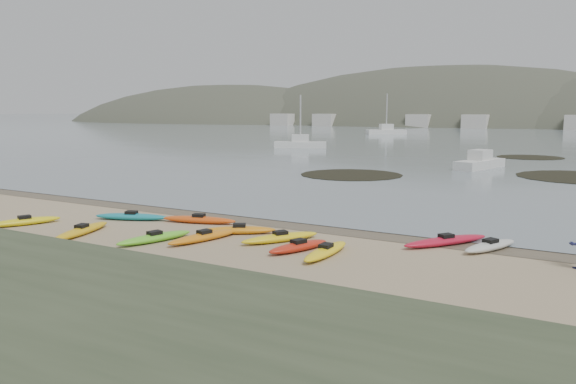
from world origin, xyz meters
The scene contains 5 objects.
ground centered at (0.00, 0.00, 0.00)m, with size 600.00×600.00×0.00m, color tan.
wet_sand centered at (0.00, -0.30, 0.00)m, with size 60.00×60.00×0.00m, color brown.
kayaks centered at (-0.55, -4.03, 0.17)m, with size 22.13×9.90×0.34m.
kelp_mats centered at (4.75, 29.29, 0.03)m, with size 26.14×33.96×0.04m.
moored_boats centered at (7.51, 77.46, 0.56)m, with size 91.72×89.66×1.22m.
Camera 1 is at (13.42, -23.32, 5.47)m, focal length 35.00 mm.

